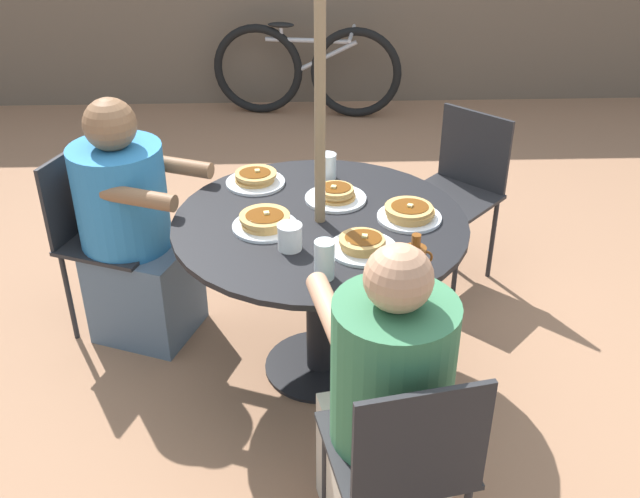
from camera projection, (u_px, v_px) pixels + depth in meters
ground_plane at (320, 367)px, 3.27m from camera, size 12.00×12.00×0.00m
back_fence at (304, 0)px, 5.78m from camera, size 10.00×0.06×1.61m
patio_table at (320, 253)px, 2.97m from camera, size 1.15×1.15×0.73m
umbrella_pole at (320, 136)px, 2.72m from camera, size 0.04×0.04×2.16m
patio_chair_north at (100, 229)px, 3.31m from camera, size 0.52×0.52×0.85m
diner_north at (133, 235)px, 3.26m from camera, size 0.60×0.53×1.12m
patio_chair_east at (404, 457)px, 2.15m from camera, size 0.47×0.47×0.85m
diner_east at (386, 416)px, 2.28m from camera, size 0.44×0.57×1.13m
patio_chair_south at (459, 186)px, 3.68m from camera, size 0.57×0.57×0.85m
pancake_plate_a at (336, 195)px, 3.03m from camera, size 0.25×0.25×0.07m
pancake_plate_b at (255, 179)px, 3.16m from camera, size 0.25×0.25×0.06m
pancake_plate_c at (363, 245)px, 2.69m from camera, size 0.25×0.25×0.06m
pancake_plate_d at (265, 222)px, 2.84m from camera, size 0.25×0.25×0.06m
pancake_plate_e at (409, 213)px, 2.89m from camera, size 0.25×0.25×0.07m
syrup_bottle at (415, 261)px, 2.52m from camera, size 0.10×0.08×0.16m
coffee_cup at (290, 237)px, 2.69m from camera, size 0.09×0.09×0.10m
drinking_glass_a at (326, 260)px, 2.51m from camera, size 0.07×0.07×0.14m
drinking_glass_b at (327, 166)px, 3.20m from camera, size 0.08×0.08×0.11m
bicycle at (307, 70)px, 5.73m from camera, size 1.45×0.44×0.71m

